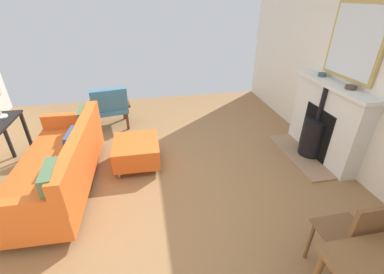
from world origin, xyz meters
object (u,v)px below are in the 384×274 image
(mantel_bowl_near, at_px, (322,74))
(mantel_bowl_far, at_px, (351,87))
(fireplace, at_px, (323,125))
(dining_chair_near_fireplace, at_px, (356,236))
(armchair_accent, at_px, (110,106))
(sofa, at_px, (61,165))
(ottoman, at_px, (137,151))

(mantel_bowl_near, bearing_deg, mantel_bowl_far, 90.00)
(fireplace, bearing_deg, dining_chair_near_fireplace, 61.28)
(mantel_bowl_far, xyz_separation_m, armchair_accent, (3.20, -1.77, -0.72))
(fireplace, relative_size, mantel_bowl_near, 12.43)
(fireplace, distance_m, dining_chair_near_fireplace, 2.11)
(fireplace, height_order, armchair_accent, fireplace)
(mantel_bowl_near, height_order, sofa, mantel_bowl_near)
(armchair_accent, bearing_deg, fireplace, 154.38)
(fireplace, height_order, mantel_bowl_far, mantel_bowl_far)
(armchair_accent, height_order, dining_chair_near_fireplace, dining_chair_near_fireplace)
(armchair_accent, distance_m, dining_chair_near_fireplace, 4.00)
(mantel_bowl_far, height_order, sofa, mantel_bowl_far)
(mantel_bowl_far, xyz_separation_m, sofa, (3.67, -0.16, -0.82))
(fireplace, relative_size, dining_chair_near_fireplace, 1.55)
(mantel_bowl_near, height_order, mantel_bowl_far, mantel_bowl_near)
(dining_chair_near_fireplace, bearing_deg, fireplace, -118.72)
(sofa, height_order, armchair_accent, armchair_accent)
(mantel_bowl_far, relative_size, dining_chair_near_fireplace, 0.15)
(mantel_bowl_near, xyz_separation_m, sofa, (3.67, 0.43, -0.82))
(sofa, bearing_deg, fireplace, -178.53)
(mantel_bowl_near, distance_m, sofa, 3.79)
(sofa, bearing_deg, mantel_bowl_near, -173.40)
(armchair_accent, bearing_deg, mantel_bowl_near, 159.70)
(fireplace, bearing_deg, mantel_bowl_far, 98.99)
(fireplace, height_order, ottoman, fireplace)
(fireplace, xyz_separation_m, dining_chair_near_fireplace, (1.02, 1.85, 0.03))
(mantel_bowl_near, bearing_deg, fireplace, 83.21)
(fireplace, relative_size, sofa, 0.71)
(sofa, relative_size, dining_chair_near_fireplace, 2.18)
(mantel_bowl_far, bearing_deg, dining_chair_near_fireplace, 56.65)
(mantel_bowl_near, relative_size, dining_chair_near_fireplace, 0.12)
(armchair_accent, xyz_separation_m, dining_chair_near_fireplace, (-2.15, 3.37, 0.10))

